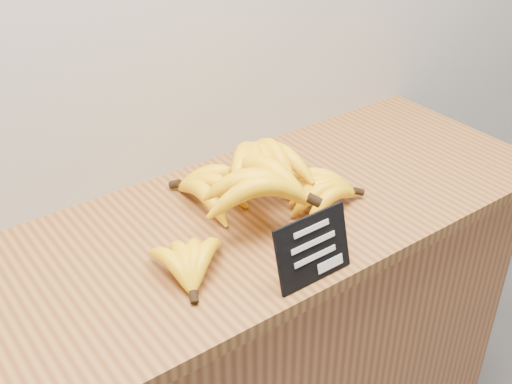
# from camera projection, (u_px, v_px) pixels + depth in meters

# --- Properties ---
(counter) EXTENTS (1.31, 0.50, 0.90)m
(counter) POSITION_uv_depth(u_px,v_px,m) (244.00, 378.00, 1.59)
(counter) COLOR #9E5F33
(counter) RESTS_ON ground
(counter_top) EXTENTS (1.46, 0.54, 0.03)m
(counter_top) POSITION_uv_depth(u_px,v_px,m) (242.00, 224.00, 1.34)
(counter_top) COLOR #955E2E
(counter_top) RESTS_ON counter
(chalkboard_sign) EXTENTS (0.16, 0.04, 0.12)m
(chalkboard_sign) POSITION_uv_depth(u_px,v_px,m) (313.00, 249.00, 1.14)
(chalkboard_sign) COLOR black
(chalkboard_sign) RESTS_ON counter_top
(banana_pile) EXTENTS (0.54, 0.36, 0.13)m
(banana_pile) POSITION_uv_depth(u_px,v_px,m) (252.00, 191.00, 1.30)
(banana_pile) COLOR yellow
(banana_pile) RESTS_ON counter_top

